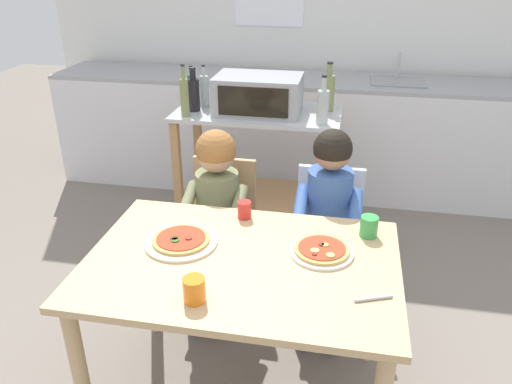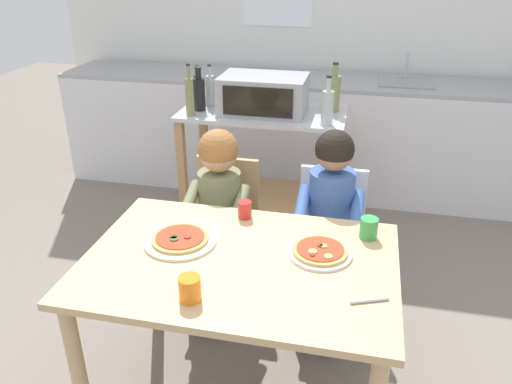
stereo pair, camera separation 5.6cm
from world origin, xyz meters
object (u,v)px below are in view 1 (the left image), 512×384
object	(u,v)px
bottle_dark_olive_oil	(192,89)
drinking_cup_red	(244,210)
toaster_oven	(258,94)
bottle_brown_beer	(184,96)
child_in_blue_striped_shirt	(328,212)
dining_chair_right	(327,234)
bottle_slim_sauce	(204,90)
pizza_plate_white	(322,251)
bottle_clear_vinegar	(323,106)
dining_table	(242,282)
kitchen_island_cart	(258,156)
drinking_cup_orange	(194,290)
child_in_olive_shirt	(215,202)
bottle_squat_spirits	(194,93)
serving_spoon	(373,299)
bottle_tall_green_wine	(328,92)
drinking_cup_green	(369,226)
dining_chair_left	(222,223)
pizza_plate_cream	(181,241)

from	to	relation	value
bottle_dark_olive_oil	drinking_cup_red	bearing A→B (deg)	-62.90
toaster_oven	bottle_brown_beer	bearing A→B (deg)	-159.18
child_in_blue_striped_shirt	dining_chair_right	bearing A→B (deg)	90.00
bottle_brown_beer	bottle_slim_sauce	distance (m)	0.24
pizza_plate_white	drinking_cup_red	bearing A→B (deg)	147.46
dining_chair_right	bottle_clear_vinegar	bearing A→B (deg)	99.51
dining_table	child_in_blue_striped_shirt	size ratio (longest dim) A/B	1.15
kitchen_island_cart	bottle_dark_olive_oil	distance (m)	0.61
dining_chair_right	drinking_cup_orange	bearing A→B (deg)	-112.81
child_in_olive_shirt	bottle_squat_spirits	bearing A→B (deg)	113.29
pizza_plate_white	serving_spoon	xyz separation A→B (m)	(0.20, -0.26, -0.01)
bottle_tall_green_wine	drinking_cup_green	distance (m)	1.28
dining_chair_left	bottle_slim_sauce	bearing A→B (deg)	111.09
bottle_dark_olive_oil	serving_spoon	size ratio (longest dim) A/B	1.79
bottle_squat_spirits	serving_spoon	world-z (taller)	bottle_squat_spirits
bottle_squat_spirits	bottle_tall_green_wine	xyz separation A→B (m)	(0.83, 0.15, 0.01)
dining_chair_left	child_in_blue_striped_shirt	xyz separation A→B (m)	(0.57, -0.13, 0.20)
bottle_slim_sauce	child_in_olive_shirt	world-z (taller)	bottle_slim_sauce
bottle_tall_green_wine	dining_chair_left	size ratio (longest dim) A/B	0.38
bottle_tall_green_wine	dining_chair_right	xyz separation A→B (m)	(0.08, -0.82, -0.54)
bottle_dark_olive_oil	child_in_olive_shirt	xyz separation A→B (m)	(0.39, -0.92, -0.33)
bottle_slim_sauce	bottle_squat_spirits	world-z (taller)	bottle_squat_spirits
dining_chair_right	child_in_blue_striped_shirt	xyz separation A→B (m)	(-0.00, -0.12, 0.20)
drinking_cup_green	bottle_dark_olive_oil	bearing A→B (deg)	132.98
drinking_cup_red	serving_spoon	size ratio (longest dim) A/B	0.56
bottle_clear_vinegar	dining_table	xyz separation A→B (m)	(-0.21, -1.23, -0.38)
pizza_plate_cream	drinking_cup_green	distance (m)	0.78
dining_chair_right	child_in_olive_shirt	xyz separation A→B (m)	(-0.57, -0.10, 0.19)
drinking_cup_green	drinking_cup_orange	size ratio (longest dim) A/B	0.99
kitchen_island_cart	serving_spoon	world-z (taller)	kitchen_island_cart
drinking_cup_red	pizza_plate_cream	bearing A→B (deg)	-128.38
drinking_cup_green	child_in_blue_striped_shirt	bearing A→B (deg)	121.86
toaster_oven	bottle_clear_vinegar	distance (m)	0.44
dining_chair_right	pizza_plate_white	distance (m)	0.65
bottle_clear_vinegar	serving_spoon	xyz separation A→B (m)	(0.29, -1.39, -0.27)
bottle_squat_spirits	child_in_olive_shirt	size ratio (longest dim) A/B	0.27
kitchen_island_cart	dining_chair_left	size ratio (longest dim) A/B	1.28
bottle_brown_beer	pizza_plate_white	bearing A→B (deg)	-50.78
drinking_cup_red	bottle_squat_spirits	bearing A→B (deg)	117.89
pizza_plate_cream	drinking_cup_red	distance (m)	0.34
bottle_dark_olive_oil	pizza_plate_cream	xyz separation A→B (m)	(0.39, -1.43, -0.25)
dining_table	drinking_cup_orange	xyz separation A→B (m)	(-0.10, -0.28, 0.15)
bottle_slim_sauce	pizza_plate_cream	bearing A→B (deg)	-78.16
dining_chair_left	pizza_plate_cream	xyz separation A→B (m)	(-0.00, -0.63, 0.27)
child_in_blue_striped_shirt	toaster_oven	bearing A→B (deg)	121.27
toaster_oven	pizza_plate_white	bearing A→B (deg)	-68.85
bottle_brown_beer	pizza_plate_white	distance (m)	1.48
bottle_clear_vinegar	pizza_plate_cream	size ratio (longest dim) A/B	0.96
bottle_squat_spirits	drinking_cup_green	bearing A→B (deg)	-44.83
toaster_oven	dining_chair_left	world-z (taller)	toaster_oven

